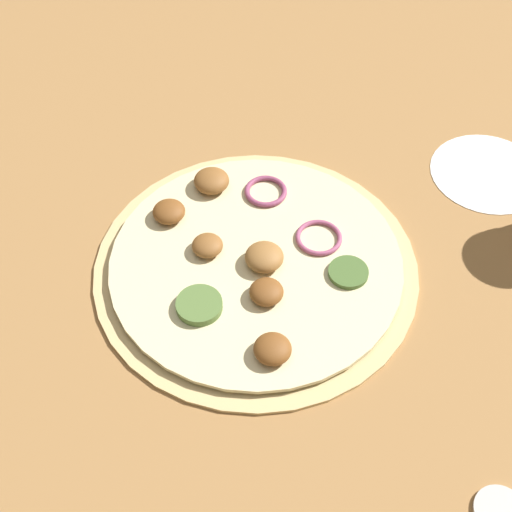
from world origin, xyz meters
TOP-DOWN VIEW (x-y plane):
  - ground_plane at (0.00, 0.00)m, footprint 3.00×3.00m
  - pizza at (0.00, 0.00)m, footprint 0.28×0.28m
  - loose_cap at (-0.14, -0.23)m, footprint 0.04×0.04m
  - flour_patch at (0.19, -0.17)m, footprint 0.11×0.11m

SIDE VIEW (x-z plane):
  - ground_plane at x=0.00m, z-range 0.00..0.00m
  - flour_patch at x=0.19m, z-range 0.00..0.00m
  - loose_cap at x=-0.14m, z-range 0.00..0.01m
  - pizza at x=0.00m, z-range -0.01..0.02m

